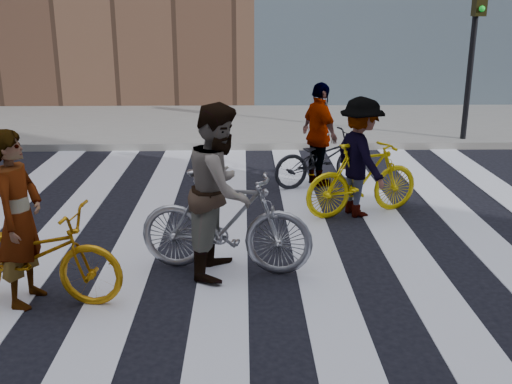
{
  "coord_description": "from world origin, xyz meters",
  "views": [
    {
      "loc": [
        -0.31,
        -7.12,
        2.86
      ],
      "look_at": [
        -0.15,
        0.3,
        0.56
      ],
      "focal_mm": 42.0,
      "sensor_mm": 36.0,
      "label": 1
    }
  ],
  "objects_px": {
    "traffic_signal": "(475,37)",
    "bike_yellow_right": "(363,179)",
    "rider_mid": "(220,190)",
    "bike_silver_mid": "(226,222)",
    "bike_yellow_left": "(29,255)",
    "rider_rear": "(320,135)",
    "bike_dark_rear": "(322,159)",
    "rider_right": "(360,157)",
    "rider_left": "(19,219)"
  },
  "relations": [
    {
      "from": "bike_silver_mid",
      "to": "rider_rear",
      "type": "xyz_separation_m",
      "value": [
        1.45,
        3.36,
        0.27
      ]
    },
    {
      "from": "traffic_signal",
      "to": "bike_yellow_left",
      "type": "xyz_separation_m",
      "value": [
        -6.85,
        -6.92,
        -1.78
      ]
    },
    {
      "from": "rider_left",
      "to": "rider_rear",
      "type": "relative_size",
      "value": 1.04
    },
    {
      "from": "traffic_signal",
      "to": "rider_left",
      "type": "xyz_separation_m",
      "value": [
        -6.9,
        -6.92,
        -1.39
      ]
    },
    {
      "from": "traffic_signal",
      "to": "bike_yellow_right",
      "type": "bearing_deg",
      "value": -124.95
    },
    {
      "from": "traffic_signal",
      "to": "rider_right",
      "type": "distance_m",
      "value": 5.51
    },
    {
      "from": "traffic_signal",
      "to": "rider_mid",
      "type": "height_order",
      "value": "traffic_signal"
    },
    {
      "from": "bike_yellow_right",
      "to": "rider_mid",
      "type": "xyz_separation_m",
      "value": [
        -1.94,
        -1.88,
        0.43
      ]
    },
    {
      "from": "bike_silver_mid",
      "to": "rider_right",
      "type": "xyz_separation_m",
      "value": [
        1.84,
        1.88,
        0.26
      ]
    },
    {
      "from": "traffic_signal",
      "to": "rider_rear",
      "type": "height_order",
      "value": "traffic_signal"
    },
    {
      "from": "traffic_signal",
      "to": "rider_mid",
      "type": "xyz_separation_m",
      "value": [
        -4.97,
        -6.22,
        -1.33
      ]
    },
    {
      "from": "bike_dark_rear",
      "to": "rider_right",
      "type": "bearing_deg",
      "value": 170.54
    },
    {
      "from": "bike_yellow_left",
      "to": "bike_silver_mid",
      "type": "bearing_deg",
      "value": -63.42
    },
    {
      "from": "traffic_signal",
      "to": "rider_right",
      "type": "height_order",
      "value": "traffic_signal"
    },
    {
      "from": "bike_silver_mid",
      "to": "bike_dark_rear",
      "type": "height_order",
      "value": "bike_silver_mid"
    },
    {
      "from": "bike_yellow_left",
      "to": "rider_rear",
      "type": "height_order",
      "value": "rider_rear"
    },
    {
      "from": "bike_silver_mid",
      "to": "rider_left",
      "type": "height_order",
      "value": "rider_left"
    },
    {
      "from": "rider_right",
      "to": "bike_dark_rear",
      "type": "bearing_deg",
      "value": -6.37
    },
    {
      "from": "bike_yellow_right",
      "to": "rider_mid",
      "type": "bearing_deg",
      "value": 114.87
    },
    {
      "from": "bike_yellow_left",
      "to": "rider_rear",
      "type": "relative_size",
      "value": 1.12
    },
    {
      "from": "bike_yellow_left",
      "to": "rider_rear",
      "type": "bearing_deg",
      "value": -33.02
    },
    {
      "from": "traffic_signal",
      "to": "bike_dark_rear",
      "type": "height_order",
      "value": "traffic_signal"
    },
    {
      "from": "traffic_signal",
      "to": "rider_mid",
      "type": "distance_m",
      "value": 8.07
    },
    {
      "from": "bike_yellow_left",
      "to": "bike_silver_mid",
      "type": "height_order",
      "value": "bike_silver_mid"
    },
    {
      "from": "rider_mid",
      "to": "rider_rear",
      "type": "relative_size",
      "value": 1.12
    },
    {
      "from": "rider_left",
      "to": "bike_silver_mid",
      "type": "bearing_deg",
      "value": -63.88
    },
    {
      "from": "traffic_signal",
      "to": "bike_yellow_left",
      "type": "relative_size",
      "value": 1.74
    },
    {
      "from": "bike_yellow_left",
      "to": "bike_silver_mid",
      "type": "xyz_separation_m",
      "value": [
        1.93,
        0.7,
        0.08
      ]
    },
    {
      "from": "bike_yellow_left",
      "to": "bike_yellow_right",
      "type": "distance_m",
      "value": 4.61
    },
    {
      "from": "rider_rear",
      "to": "bike_yellow_left",
      "type": "bearing_deg",
      "value": 117.75
    },
    {
      "from": "bike_dark_rear",
      "to": "rider_mid",
      "type": "xyz_separation_m",
      "value": [
        -1.55,
        -3.36,
        0.5
      ]
    },
    {
      "from": "bike_dark_rear",
      "to": "traffic_signal",
      "type": "bearing_deg",
      "value": -72.54
    },
    {
      "from": "bike_dark_rear",
      "to": "bike_yellow_left",
      "type": "bearing_deg",
      "value": 117.34
    },
    {
      "from": "traffic_signal",
      "to": "rider_rear",
      "type": "distance_m",
      "value": 4.72
    },
    {
      "from": "bike_dark_rear",
      "to": "rider_left",
      "type": "bearing_deg",
      "value": 116.93
    },
    {
      "from": "rider_left",
      "to": "rider_mid",
      "type": "height_order",
      "value": "rider_mid"
    },
    {
      "from": "bike_yellow_right",
      "to": "rider_rear",
      "type": "height_order",
      "value": "rider_rear"
    },
    {
      "from": "bike_yellow_right",
      "to": "bike_dark_rear",
      "type": "height_order",
      "value": "bike_yellow_right"
    },
    {
      "from": "bike_yellow_left",
      "to": "rider_mid",
      "type": "distance_m",
      "value": 2.06
    },
    {
      "from": "bike_silver_mid",
      "to": "rider_mid",
      "type": "relative_size",
      "value": 1.02
    },
    {
      "from": "traffic_signal",
      "to": "bike_yellow_right",
      "type": "relative_size",
      "value": 1.89
    },
    {
      "from": "traffic_signal",
      "to": "rider_left",
      "type": "bearing_deg",
      "value": -134.94
    },
    {
      "from": "rider_right",
      "to": "bike_silver_mid",
      "type": "bearing_deg",
      "value": 116.38
    },
    {
      "from": "traffic_signal",
      "to": "rider_rear",
      "type": "bearing_deg",
      "value": -140.51
    },
    {
      "from": "rider_mid",
      "to": "rider_rear",
      "type": "xyz_separation_m",
      "value": [
        1.5,
        3.36,
        -0.1
      ]
    },
    {
      "from": "bike_yellow_right",
      "to": "rider_right",
      "type": "distance_m",
      "value": 0.32
    },
    {
      "from": "traffic_signal",
      "to": "bike_yellow_right",
      "type": "distance_m",
      "value": 5.57
    },
    {
      "from": "bike_silver_mid",
      "to": "bike_dark_rear",
      "type": "bearing_deg",
      "value": -13.04
    },
    {
      "from": "rider_right",
      "to": "rider_mid",
      "type": "bearing_deg",
      "value": 115.61
    },
    {
      "from": "bike_yellow_left",
      "to": "rider_rear",
      "type": "xyz_separation_m",
      "value": [
        3.38,
        4.06,
        0.35
      ]
    }
  ]
}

